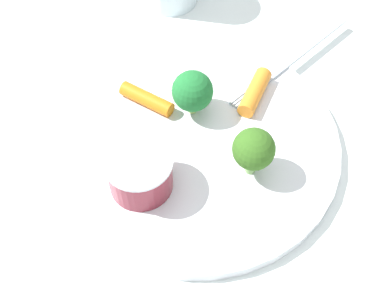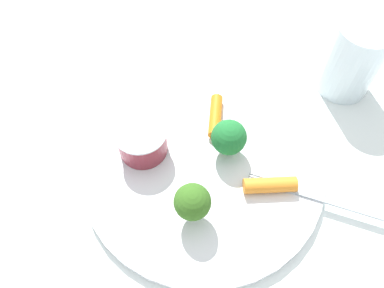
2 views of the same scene
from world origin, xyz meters
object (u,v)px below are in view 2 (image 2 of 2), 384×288
object	(u,v)px
sauce_cup	(142,140)
fork	(331,202)
carrot_stick_0	(270,185)
broccoli_floret_1	(192,202)
broccoli_floret_0	(229,137)
carrot_stick_1	(216,116)
plate	(203,166)
drinking_glass	(353,59)

from	to	relation	value
sauce_cup	fork	world-z (taller)	sauce_cup
carrot_stick_0	broccoli_floret_1	bearing A→B (deg)	145.41
broccoli_floret_0	carrot_stick_1	size ratio (longest dim) A/B	0.85
carrot_stick_1	broccoli_floret_1	bearing A→B (deg)	-157.25
plate	carrot_stick_0	xyz separation A→B (m)	(0.02, -0.08, 0.01)
sauce_cup	carrot_stick_0	distance (m)	0.15
sauce_cup	broccoli_floret_0	xyz separation A→B (m)	(0.05, -0.08, 0.01)
sauce_cup	carrot_stick_1	world-z (taller)	sauce_cup
sauce_cup	broccoli_floret_1	distance (m)	0.10
broccoli_floret_0	plate	bearing A→B (deg)	157.40
plate	fork	bearing A→B (deg)	-73.55
plate	sauce_cup	bearing A→B (deg)	109.52
fork	drinking_glass	world-z (taller)	drinking_glass
carrot_stick_1	drinking_glass	xyz separation A→B (m)	(0.15, -0.10, 0.03)
drinking_glass	broccoli_floret_0	bearing A→B (deg)	160.25
broccoli_floret_1	fork	bearing A→B (deg)	-49.23
broccoli_floret_1	drinking_glass	distance (m)	0.28
sauce_cup	drinking_glass	distance (m)	0.28
sauce_cup	broccoli_floret_0	size ratio (longest dim) A/B	1.21
broccoli_floret_1	carrot_stick_0	bearing A→B (deg)	-34.59
sauce_cup	fork	bearing A→B (deg)	-72.53
carrot_stick_0	broccoli_floret_0	bearing A→B (deg)	77.61
drinking_glass	carrot_stick_1	bearing A→B (deg)	146.43
plate	broccoli_floret_1	size ratio (longest dim) A/B	5.28
plate	broccoli_floret_1	world-z (taller)	broccoli_floret_1
broccoli_floret_1	sauce_cup	bearing A→B (deg)	70.72
broccoli_floret_0	drinking_glass	size ratio (longest dim) A/B	0.50
sauce_cup	broccoli_floret_0	world-z (taller)	broccoli_floret_0
carrot_stick_0	fork	bearing A→B (deg)	-68.80
broccoli_floret_0	carrot_stick_0	world-z (taller)	broccoli_floret_0
plate	sauce_cup	distance (m)	0.08
broccoli_floret_1	carrot_stick_0	xyz separation A→B (m)	(0.07, -0.05, -0.02)
drinking_glass	plate	bearing A→B (deg)	159.84
plate	sauce_cup	xyz separation A→B (m)	(-0.02, 0.07, 0.03)
sauce_cup	fork	size ratio (longest dim) A/B	0.32
carrot_stick_1	fork	bearing A→B (deg)	-96.78
sauce_cup	carrot_stick_1	xyz separation A→B (m)	(0.08, -0.04, -0.01)
carrot_stick_0	drinking_glass	size ratio (longest dim) A/B	0.58
broccoli_floret_0	carrot_stick_0	size ratio (longest dim) A/B	0.86
plate	broccoli_floret_0	size ratio (longest dim) A/B	5.64
sauce_cup	drinking_glass	size ratio (longest dim) A/B	0.60
plate	drinking_glass	world-z (taller)	drinking_glass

